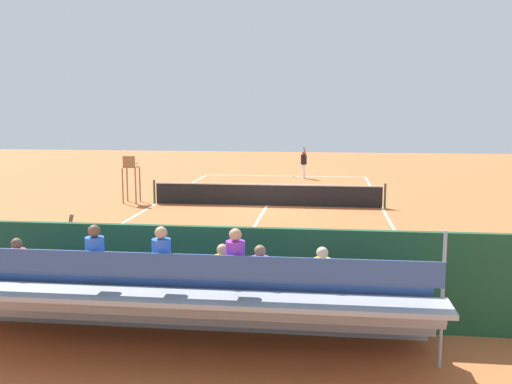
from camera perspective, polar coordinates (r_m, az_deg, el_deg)
The scene contains 12 objects.
ground_plane at distance 25.50m, azimuth 1.08°, elevation -1.35°, with size 60.00×60.00×0.00m, color #BC6033.
court_line_markings at distance 25.53m, azimuth 1.09°, elevation -1.33°, with size 10.10×22.20×0.01m.
tennis_net at distance 25.42m, azimuth 1.08°, elevation -0.24°, with size 10.30×0.10×1.07m.
backdrop_wall at distance 11.77m, azimuth -5.91°, elevation -8.12°, with size 18.00×0.16×2.00m, color #1E4C2D.
bleacher_stand at distance 10.47m, azimuth -7.28°, elevation -10.34°, with size 9.06×2.40×2.48m.
umpire_chair at distance 26.71m, azimuth -12.26°, elevation 1.75°, with size 0.67×0.67×2.14m.
courtside_bench at distance 12.32m, azimuth 7.90°, elevation -9.54°, with size 1.80×0.40×0.93m.
equipment_bag at distance 12.44m, azimuth -1.51°, elevation -11.12°, with size 0.90×0.36×0.36m, color #334C8C.
tennis_player at distance 35.11m, azimuth 4.73°, elevation 3.00°, with size 0.45×0.56×1.93m.
tennis_racket at distance 35.65m, azimuth 4.13°, elevation 1.47°, with size 0.59×0.39×0.03m.
tennis_ball_near at distance 33.56m, azimuth 0.68°, elevation 1.09°, with size 0.07×0.07×0.07m, color #CCDB33.
line_judge at distance 13.89m, azimuth -18.36°, elevation -5.86°, with size 0.45×0.56×1.93m.
Camera 1 is at (-2.54, 24.99, 4.35)m, focal length 40.58 mm.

